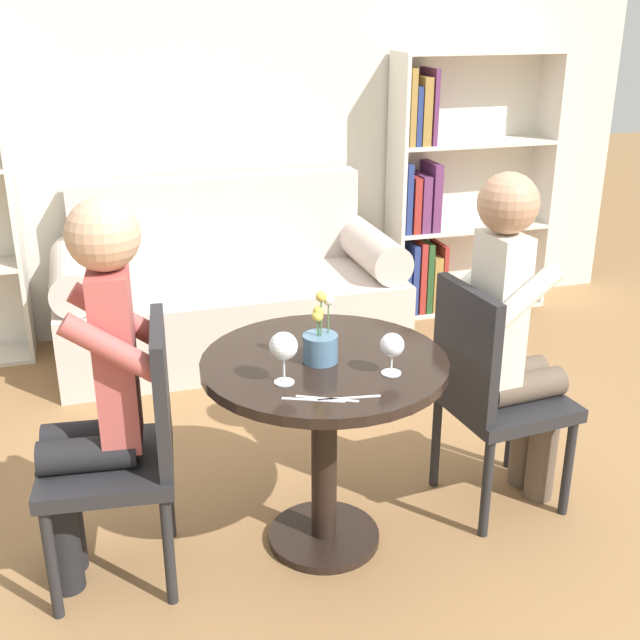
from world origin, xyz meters
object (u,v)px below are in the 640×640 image
wine_glass_left (284,348)px  wine_glass_right (392,347)px  couch (229,296)px  flower_vase (320,343)px  person_left (95,386)px  chair_left (129,444)px  chair_right (490,388)px  person_right (513,334)px  bookshelf_right (447,196)px

wine_glass_left → wine_glass_right: size_ratio=1.22×
couch → flower_vase: (-0.02, -1.81, 0.47)m
person_left → chair_left: bearing=85.7°
chair_right → person_left: size_ratio=0.69×
couch → chair_right: (0.65, -1.75, 0.18)m
chair_left → person_right: bearing=97.9°
chair_right → wine_glass_right: size_ratio=6.55×
person_left → wine_glass_right: (0.90, -0.20, 0.10)m
bookshelf_right → wine_glass_left: bookshelf_right is taller
bookshelf_right → chair_left: size_ratio=1.74×
person_left → wine_glass_left: 0.60m
chair_right → flower_vase: bearing=89.3°
wine_glass_left → wine_glass_right: bearing=-5.6°
couch → wine_glass_right: (0.17, -1.97, 0.50)m
chair_left → flower_vase: bearing=93.3°
person_left → person_right: bearing=97.2°
chair_left → flower_vase: size_ratio=3.65×
person_right → flower_vase: 0.76m
couch → person_left: bearing=-112.5°
person_left → flower_vase: (0.72, -0.05, 0.08)m
flower_vase → wine_glass_left: bearing=-141.7°
wine_glass_left → wine_glass_right: 0.34m
bookshelf_right → person_right: bookshelf_right is taller
flower_vase → chair_right: bearing=5.1°
wine_glass_left → bookshelf_right: bearing=54.4°
chair_left → wine_glass_right: chair_left is taller
wine_glass_right → flower_vase: 0.24m
wine_glass_left → person_left: bearing=163.5°
couch → person_left: person_left is taller
wine_glass_right → bookshelf_right: bearing=61.0°
chair_right → couch: bearing=14.6°
couch → bookshelf_right: bookshelf_right is taller
chair_right → person_right: size_ratio=0.70×
bookshelf_right → person_right: size_ratio=1.21×
chair_left → flower_vase: flower_vase is taller
bookshelf_right → chair_right: bearing=-110.6°
bookshelf_right → person_right: bearing=-108.6°
person_left → wine_glass_right: bearing=83.6°
chair_left → flower_vase: 0.70m
bookshelf_right → person_left: bearing=-136.5°
person_right → chair_left: bearing=86.0°
couch → chair_left: (-0.65, -1.78, 0.18)m
chair_left → chair_right: size_ratio=1.00×
couch → wine_glass_left: (-0.17, -1.93, 0.53)m
chair_right → wine_glass_right: chair_right is taller
person_left → wine_glass_left: size_ratio=7.74×
chair_left → chair_right: bearing=97.4°
bookshelf_right → flower_vase: 2.53m
bookshelf_right → flower_vase: size_ratio=6.33×
couch → wine_glass_right: size_ratio=13.33×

